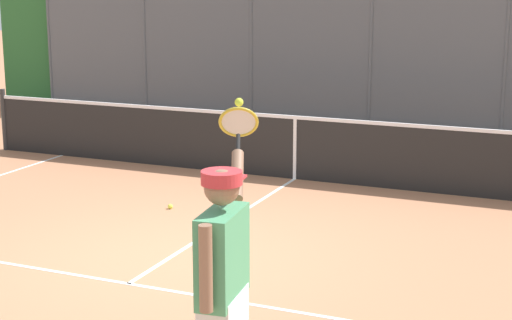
% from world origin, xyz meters
% --- Properties ---
extents(ground_plane, '(60.00, 60.00, 0.00)m').
position_xyz_m(ground_plane, '(0.00, 0.00, 0.00)').
color(ground_plane, '#B27551').
extents(court_line_markings, '(8.48, 8.54, 0.01)m').
position_xyz_m(court_line_markings, '(0.00, 1.23, 0.00)').
color(court_line_markings, white).
rests_on(court_line_markings, ground).
extents(fence_backdrop, '(17.91, 1.37, 2.93)m').
position_xyz_m(fence_backdrop, '(0.00, -8.55, 1.41)').
color(fence_backdrop, '#565B60').
rests_on(fence_backdrop, ground).
extents(tennis_net, '(10.90, 0.09, 1.07)m').
position_xyz_m(tennis_net, '(0.00, -3.84, 0.49)').
color(tennis_net, '#2D2D2D').
rests_on(tennis_net, ground).
extents(tennis_player, '(0.59, 1.42, 2.08)m').
position_xyz_m(tennis_player, '(-1.99, 2.84, 1.06)').
color(tennis_player, navy).
rests_on(tennis_player, ground).
extents(tennis_ball_near_net, '(0.07, 0.07, 0.07)m').
position_xyz_m(tennis_ball_near_net, '(0.92, -1.67, 0.03)').
color(tennis_ball_near_net, '#D6E042').
rests_on(tennis_ball_near_net, ground).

